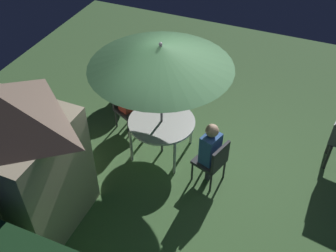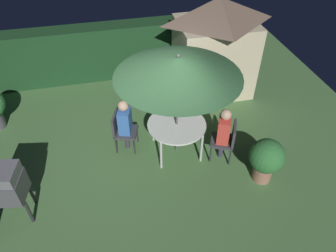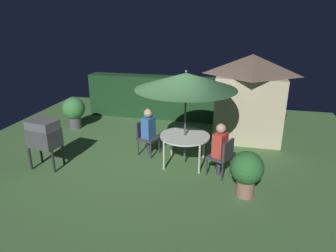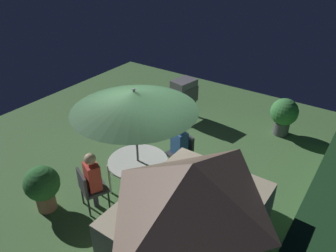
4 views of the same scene
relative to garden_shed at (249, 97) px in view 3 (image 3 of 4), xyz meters
name	(u,v)px [view 3 (image 3 of 4)]	position (x,y,z in m)	size (l,w,h in m)	color
ground_plane	(156,161)	(-2.24, -2.16, -1.27)	(11.00, 11.00, 0.00)	#47703D
hedge_backdrop	(182,99)	(-2.24, 1.34, -0.52)	(6.77, 0.61, 1.50)	#193D1E
garden_shed	(249,97)	(0.00, 0.00, 0.00)	(2.01, 1.57, 2.50)	#C6B793
patio_table	(185,138)	(-1.51, -2.12, -0.58)	(1.22, 1.22, 0.75)	white
patio_umbrella	(186,81)	(-1.51, -2.12, 0.82)	(2.38, 2.38, 2.34)	#4C4C51
bbq_grill	(44,135)	(-4.74, -3.06, -0.42)	(0.78, 0.62, 1.20)	#47474C
chair_near_shed	(223,155)	(-0.56, -2.55, -0.75)	(0.61, 0.61, 0.90)	#38383D
chair_far_side	(146,135)	(-2.62, -1.76, -0.75)	(0.58, 0.58, 0.90)	#38383D
potted_plant_by_shed	(247,170)	(-0.04, -3.27, -0.70)	(0.68, 0.68, 0.97)	#936651
potted_plant_by_grill	(74,110)	(-5.48, -0.38, -0.67)	(0.72, 0.72, 1.04)	#4C4C51
person_in_red	(220,144)	(-0.64, -2.51, -0.49)	(0.36, 0.41, 1.26)	#CC3D33
person_in_blue	(148,126)	(-2.54, -1.79, -0.49)	(0.33, 0.40, 1.26)	#3866B2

